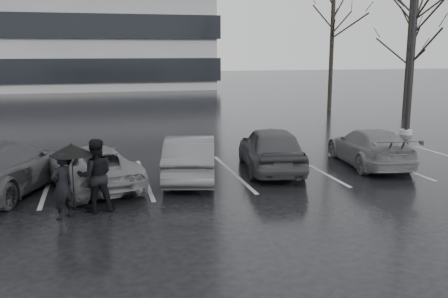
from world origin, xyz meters
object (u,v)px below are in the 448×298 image
Objects in this scene: car_west_a at (190,157)px; tree_ne at (408,56)px; lamp_post at (413,32)px; car_west_b at (91,167)px; car_east at (369,147)px; tree_east at (413,47)px; pedestrian_right at (96,175)px; car_main at (271,148)px; tree_north at (332,44)px; pedestrian_left at (62,186)px; car_west_c at (3,167)px.

tree_ne reaches higher than car_west_a.
car_west_a is 13.13m from lamp_post.
car_east is at bearing 168.34° from car_west_b.
tree_east is at bearing -167.93° from car_west_b.
car_west_a is 2.30× the size of pedestrian_right.
car_west_a is (-2.73, -0.47, -0.06)m from car_main.
tree_ne is at bearing -40.60° from tree_north.
car_east is 0.62× the size of tree_ne.
car_east is 8.26m from lamp_post.
tree_north is (0.66, 9.34, -0.38)m from lamp_post.
car_west_a is 0.94× the size of car_west_b.
pedestrian_left is at bearing -130.89° from tree_north.
lamp_post is at bearing -139.40° from car_main.
car_west_c reaches higher than car_west_a.
car_east is at bearing -157.36° from car_west_c.
car_west_b is 0.63× the size of tree_ne.
car_west_c is at bearing -15.12° from car_west_b.
pedestrian_left is 24.10m from tree_ne.
car_west_a is 4.49m from pedestrian_left.
car_east is at bearing -131.21° from tree_east.
car_east is at bearing -163.86° from car_west_a.
pedestrian_left is (-0.61, -2.58, 0.17)m from car_west_b.
tree_ne reaches higher than pedestrian_left.
pedestrian_left is 0.84m from pedestrian_right.
tree_east is (15.76, 8.16, 3.39)m from car_west_b.
pedestrian_right is 23.28m from tree_ne.
car_west_a reaches higher than car_west_b.
tree_east reaches higher than tree_ne.
lamp_post is (14.71, 8.41, 3.86)m from pedestrian_left.
car_west_b is 0.88× the size of car_west_c.
tree_north is (5.64, 14.58, 3.62)m from car_east.
pedestrian_right is at bearing 78.45° from car_west_b.
tree_ne is (2.50, 4.00, -0.50)m from tree_east.
lamp_post reaches higher than car_west_a.
car_main reaches higher than car_east.
car_west_c is at bearing -45.93° from pedestrian_right.
tree_east is (6.64, 7.58, 3.37)m from car_east.
pedestrian_right is at bearing 24.46° from car_east.
pedestrian_left reaches higher than car_main.
car_west_b is 2.45× the size of pedestrian_right.
lamp_post is at bearing -140.74° from car_west_c.
tree_north reaches higher than tree_east.
tree_north is at bearing -104.07° from car_east.
tree_east reaches higher than car_east.
lamp_post reaches higher than car_west_c.
car_west_b is 22.13m from tree_ne.
car_east is 2.79× the size of pedestrian_left.
tree_north is at bearing -115.70° from car_west_a.
lamp_post is 1.19× the size of tree_north.
car_main is at bearing -143.55° from tree_east.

